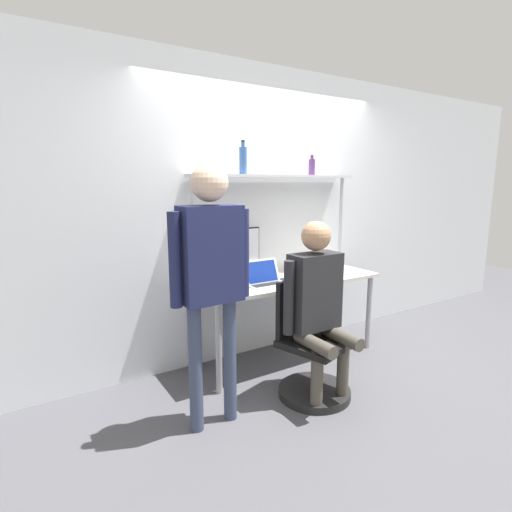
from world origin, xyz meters
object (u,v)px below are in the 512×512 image
(laptop, at_px, (264,278))
(bottle_blue, at_px, (243,160))
(person_seated, at_px, (318,297))
(person_standing, at_px, (211,263))
(cell_phone, at_px, (287,280))
(bottle_purple, at_px, (312,167))
(office_chair, at_px, (311,361))
(monitor, at_px, (237,251))

(laptop, distance_m, bottle_blue, 1.04)
(person_seated, distance_m, person_standing, 0.90)
(cell_phone, relative_size, bottle_purple, 0.79)
(person_standing, bearing_deg, bottle_purple, 28.10)
(laptop, distance_m, cell_phone, 0.25)
(cell_phone, height_order, person_seated, person_seated)
(bottle_blue, bearing_deg, bottle_purple, 0.00)
(office_chair, relative_size, bottle_blue, 3.17)
(monitor, relative_size, person_seated, 0.35)
(person_seated, height_order, person_standing, person_standing)
(cell_phone, xyz_separation_m, office_chair, (-0.19, -0.58, -0.50))
(bottle_blue, bearing_deg, laptop, -76.54)
(monitor, height_order, person_seated, person_seated)
(laptop, xyz_separation_m, cell_phone, (0.25, -0.01, -0.05))
(monitor, height_order, bottle_purple, bottle_purple)
(cell_phone, height_order, person_standing, person_standing)
(monitor, relative_size, bottle_blue, 1.65)
(laptop, bearing_deg, bottle_purple, 18.92)
(laptop, distance_m, bottle_purple, 1.22)
(bottle_blue, height_order, bottle_purple, bottle_blue)
(monitor, height_order, laptop, monitor)
(person_seated, xyz_separation_m, bottle_blue, (-0.12, 0.88, 1.03))
(laptop, bearing_deg, bottle_blue, 103.46)
(bottle_blue, bearing_deg, cell_phone, -39.62)
(bottle_purple, bearing_deg, bottle_blue, -180.00)
(laptop, height_order, person_seated, person_seated)
(laptop, relative_size, bottle_purple, 1.78)
(person_standing, distance_m, bottle_blue, 1.27)
(monitor, relative_size, office_chair, 0.52)
(laptop, height_order, office_chair, laptop)
(cell_phone, relative_size, office_chair, 0.16)
(office_chair, bearing_deg, bottle_blue, 97.75)
(person_standing, relative_size, bottle_purple, 9.32)
(person_standing, bearing_deg, bottle_blue, 48.24)
(laptop, relative_size, cell_phone, 2.24)
(office_chair, relative_size, person_seated, 0.67)
(person_standing, xyz_separation_m, bottle_purple, (1.47, 0.79, 0.66))
(person_seated, bearing_deg, person_standing, 173.74)
(bottle_blue, bearing_deg, person_seated, -81.89)
(cell_phone, distance_m, bottle_purple, 1.15)
(person_standing, xyz_separation_m, bottle_blue, (0.70, 0.79, 0.70))
(monitor, xyz_separation_m, bottle_blue, (0.07, -0.00, 0.79))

